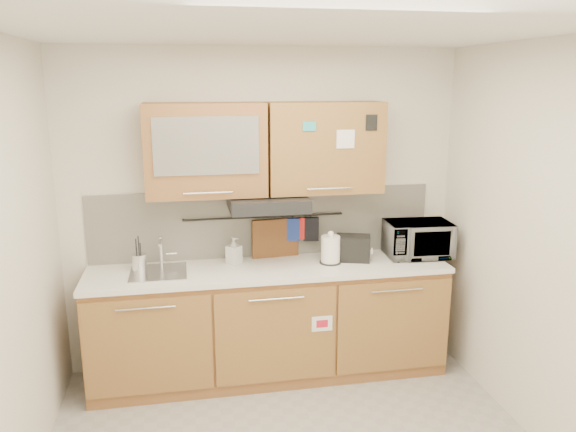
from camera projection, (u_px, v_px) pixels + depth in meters
name	position (u px, v px, depth m)	size (l,w,h in m)	color
ceiling	(303.00, 28.00, 2.86)	(3.20, 3.20, 0.00)	white
wall_back	(263.00, 211.00, 4.60)	(3.20, 3.20, 0.00)	silver
wall_right	(555.00, 254.00, 3.45)	(3.00, 3.00, 0.00)	silver
base_cabinet	(270.00, 327.00, 4.51)	(2.80, 0.64, 0.88)	#966335
countertop	(270.00, 269.00, 4.39)	(2.82, 0.62, 0.04)	white
backsplash	(264.00, 223.00, 4.61)	(2.80, 0.02, 0.56)	silver
upper_cabinets	(265.00, 149.00, 4.30)	(1.82, 0.37, 0.70)	#966335
range_hood	(268.00, 203.00, 4.33)	(0.60, 0.46, 0.10)	black
sink	(159.00, 272.00, 4.25)	(0.42, 0.40, 0.26)	silver
utensil_rail	(264.00, 217.00, 4.56)	(0.02, 0.02, 1.30)	black
utensil_crock	(140.00, 263.00, 4.26)	(0.14, 0.14, 0.28)	silver
kettle	(331.00, 250.00, 4.46)	(0.20, 0.20, 0.27)	white
toaster	(353.00, 248.00, 4.52)	(0.31, 0.24, 0.21)	black
microwave	(418.00, 239.00, 4.63)	(0.52, 0.35, 0.29)	#999999
soap_bottle	(234.00, 250.00, 4.44)	(0.10, 0.10, 0.22)	#999999
cutting_board	(275.00, 247.00, 4.62)	(0.39, 0.03, 0.48)	brown
oven_mitt	(293.00, 229.00, 4.61)	(0.11, 0.03, 0.19)	navy
dark_pouch	(311.00, 229.00, 4.64)	(0.13, 0.04, 0.20)	black
pot_holder	(306.00, 228.00, 4.63)	(0.15, 0.02, 0.18)	red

